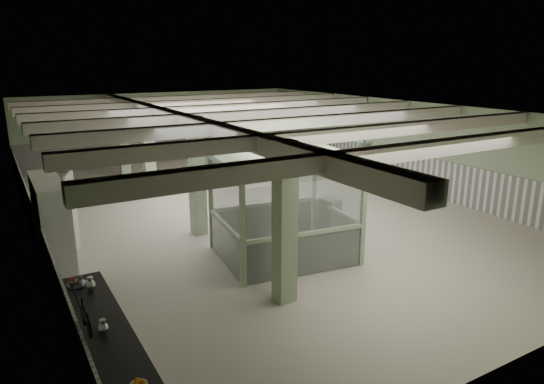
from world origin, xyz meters
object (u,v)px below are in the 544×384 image
prep_counter (107,359)px  filing_cabinet (330,220)px  guard_booth (284,190)px  walkin_cooler (52,221)px

prep_counter → filing_cabinet: (7.15, 3.49, 0.18)m
prep_counter → guard_booth: bearing=30.6°
filing_cabinet → prep_counter: bearing=-156.9°
walkin_cooler → filing_cabinet: walkin_cooler is taller
guard_booth → walkin_cooler: bearing=163.7°
prep_counter → guard_booth: (5.34, 3.16, 1.42)m
guard_booth → filing_cabinet: guard_booth is taller
prep_counter → filing_cabinet: 7.96m
filing_cabinet → walkin_cooler: bearing=160.9°
walkin_cooler → filing_cabinet: size_ratio=2.08×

